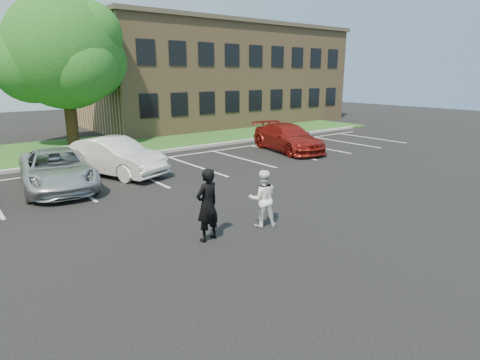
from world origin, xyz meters
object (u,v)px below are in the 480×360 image
office_building (219,75)px  man_white_shirt (263,199)px  car_silver_minivan (57,169)px  car_white_sedan (114,157)px  car_red_compact (288,138)px  man_black_suit (207,205)px  tree (65,54)px

office_building → man_white_shirt: office_building is taller
car_silver_minivan → car_white_sedan: 2.59m
car_silver_minivan → car_white_sedan: (2.51, 0.65, 0.07)m
car_white_sedan → car_red_compact: size_ratio=0.93×
office_building → car_silver_minivan: (-17.33, -13.91, -3.42)m
man_black_suit → car_silver_minivan: 7.93m
man_black_suit → car_white_sedan: 8.41m
man_black_suit → car_red_compact: size_ratio=0.37×
man_black_suit → office_building: bearing=-135.0°
office_building → tree: 14.72m
man_white_shirt → car_red_compact: man_white_shirt is taller
office_building → man_white_shirt: size_ratio=13.49×
tree → man_white_shirt: bearing=-89.3°
man_black_suit → car_white_sedan: (0.75, 8.38, -0.17)m
office_building → car_silver_minivan: office_building is taller
man_white_shirt → man_black_suit: bearing=22.7°
office_building → tree: tree is taller
office_building → man_white_shirt: 25.98m
man_black_suit → car_white_sedan: man_black_suit is taller
man_black_suit → car_red_compact: bearing=-152.9°
tree → man_black_suit: size_ratio=4.54×
office_building → car_red_compact: 15.14m
office_building → man_black_suit: bearing=-125.7°
tree → office_building: bearing=17.6°
office_building → car_red_compact: (-5.02, -13.87, -3.40)m
man_white_shirt → car_silver_minivan: 8.62m
tree → car_silver_minivan: bearing=-109.4°
man_white_shirt → car_white_sedan: size_ratio=0.34×
car_silver_minivan → office_building: bearing=46.8°
man_white_shirt → car_red_compact: size_ratio=0.32×
man_black_suit → car_white_sedan: size_ratio=0.40×
man_black_suit → man_white_shirt: 1.80m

